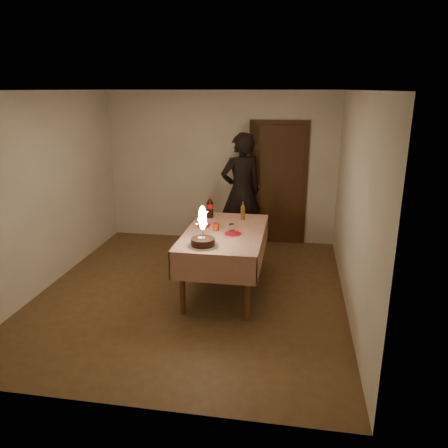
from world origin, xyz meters
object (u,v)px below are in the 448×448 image
(dining_table, at_px, (225,239))
(red_plate, at_px, (233,234))
(amber_bottle_right, at_px, (243,211))
(cola_bottle, at_px, (210,207))
(birthday_cake, at_px, (203,236))
(clear_cup, at_px, (232,227))
(photographer, at_px, (241,192))
(red_cup, at_px, (216,227))

(dining_table, distance_m, red_plate, 0.20)
(dining_table, xyz_separation_m, amber_bottle_right, (0.17, 0.57, 0.23))
(cola_bottle, relative_size, amber_bottle_right, 1.25)
(birthday_cake, xyz_separation_m, clear_cup, (0.25, 0.62, -0.07))
(dining_table, distance_m, birthday_cake, 0.65)
(amber_bottle_right, xyz_separation_m, photographer, (-0.17, 1.13, 0.02))
(photographer, bearing_deg, red_plate, -85.88)
(dining_table, relative_size, red_cup, 17.20)
(red_plate, distance_m, red_cup, 0.27)
(red_cup, height_order, clear_cup, red_cup)
(red_cup, bearing_deg, birthday_cake, -94.60)
(birthday_cake, relative_size, cola_bottle, 1.53)
(birthday_cake, xyz_separation_m, photographer, (0.16, 2.29, 0.02))
(amber_bottle_right, bearing_deg, dining_table, -106.48)
(cola_bottle, xyz_separation_m, amber_bottle_right, (0.48, -0.02, -0.03))
(dining_table, bearing_deg, birthday_cake, -105.55)
(red_cup, bearing_deg, clear_cup, 6.57)
(amber_bottle_right, bearing_deg, clear_cup, -98.74)
(birthday_cake, height_order, cola_bottle, birthday_cake)
(birthday_cake, xyz_separation_m, red_cup, (0.05, 0.60, -0.07))
(dining_table, height_order, clear_cup, clear_cup)
(birthday_cake, bearing_deg, cola_bottle, 97.18)
(red_cup, bearing_deg, photographer, 86.21)
(red_plate, height_order, red_cup, red_cup)
(red_plate, bearing_deg, red_cup, 155.96)
(birthday_cake, bearing_deg, red_plate, 59.34)
(red_plate, distance_m, photographer, 1.81)
(dining_table, xyz_separation_m, photographer, (-0.00, 1.70, 0.25))
(dining_table, distance_m, amber_bottle_right, 0.64)
(dining_table, relative_size, cola_bottle, 5.42)
(cola_bottle, bearing_deg, red_plate, -57.68)
(cola_bottle, height_order, photographer, photographer)
(birthday_cake, relative_size, photographer, 0.25)
(amber_bottle_right, bearing_deg, red_plate, -93.68)
(cola_bottle, bearing_deg, photographer, 74.42)
(red_plate, bearing_deg, photographer, 94.12)
(clear_cup, relative_size, photographer, 0.05)
(cola_bottle, bearing_deg, clear_cup, -54.65)
(dining_table, height_order, birthday_cake, birthday_cake)
(red_cup, relative_size, cola_bottle, 0.31)
(birthday_cake, relative_size, amber_bottle_right, 1.91)
(clear_cup, bearing_deg, photographer, 93.08)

